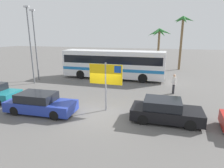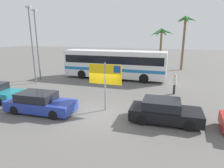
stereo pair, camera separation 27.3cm
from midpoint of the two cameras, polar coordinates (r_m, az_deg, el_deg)
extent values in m
plane|color=#605E5B|center=(12.34, -3.55, -8.97)|extent=(120.00, 120.00, 0.00)
cube|color=white|center=(21.62, 1.08, 6.10)|extent=(11.41, 2.44, 2.90)
cube|color=black|center=(21.55, 1.08, 7.55)|extent=(10.95, 2.46, 0.84)
cube|color=#1E70B7|center=(21.71, 1.07, 4.77)|extent=(11.30, 2.46, 0.32)
cylinder|color=black|center=(22.21, 10.67, 2.86)|extent=(1.00, 0.28, 1.00)
cylinder|color=black|center=(20.09, 9.91, 1.66)|extent=(1.00, 0.28, 1.00)
cylinder|color=black|center=(24.04, -6.34, 3.91)|extent=(1.00, 0.28, 1.00)
cylinder|color=black|center=(22.09, -8.59, 2.89)|extent=(1.00, 0.28, 1.00)
cylinder|color=gray|center=(12.42, -1.42, -0.94)|extent=(0.11, 0.11, 3.20)
cube|color=yellow|center=(12.22, -1.44, 2.90)|extent=(2.20, 0.08, 1.30)
cube|color=#1447A8|center=(11.92, 2.19, 4.41)|extent=(0.44, 0.07, 0.44)
cube|color=black|center=(11.61, 16.29, -8.53)|extent=(4.02, 1.85, 0.64)
cube|color=black|center=(11.39, 15.28, -5.76)|extent=(2.10, 1.68, 0.52)
cylinder|color=black|center=(12.52, 22.01, -8.22)|extent=(0.60, 0.17, 0.60)
cylinder|color=black|center=(11.01, 22.74, -11.47)|extent=(0.60, 0.17, 0.60)
cylinder|color=black|center=(12.49, 10.55, -7.41)|extent=(0.60, 0.17, 0.60)
cylinder|color=black|center=(10.98, 9.57, -10.56)|extent=(0.60, 0.17, 0.60)
cylinder|color=black|center=(16.99, -26.47, -2.77)|extent=(0.61, 0.19, 0.60)
cube|color=#23389E|center=(13.20, -19.90, -5.97)|extent=(4.52, 1.91, 0.64)
cube|color=black|center=(13.17, -21.07, -3.46)|extent=(2.38, 1.68, 0.52)
cylinder|color=black|center=(13.20, -12.91, -6.31)|extent=(0.61, 0.18, 0.60)
cylinder|color=black|center=(11.94, -16.45, -8.85)|extent=(0.61, 0.18, 0.60)
cylinder|color=black|center=(14.65, -22.56, -4.98)|extent=(0.61, 0.18, 0.60)
cylinder|color=black|center=(13.52, -26.59, -7.04)|extent=(0.61, 0.18, 0.60)
cylinder|color=#2D2D33|center=(17.13, 18.42, -1.44)|extent=(0.13, 0.13, 0.83)
cylinder|color=#2D2D33|center=(16.96, 18.61, -1.61)|extent=(0.13, 0.13, 0.83)
cylinder|color=silver|center=(16.86, 18.72, 0.89)|extent=(0.32, 0.32, 0.65)
sphere|color=tan|center=(16.77, 18.84, 2.35)|extent=(0.22, 0.22, 0.22)
cylinder|color=slate|center=(20.89, -22.35, 10.13)|extent=(0.14, 0.14, 7.37)
cube|color=#B2B2B7|center=(21.01, -23.41, 20.44)|extent=(0.56, 0.20, 0.16)
cylinder|color=slate|center=(22.30, -21.04, 10.30)|extent=(0.14, 0.14, 7.24)
cube|color=#B2B2B7|center=(22.39, -21.96, 19.80)|extent=(0.56, 0.20, 0.16)
cylinder|color=brown|center=(29.83, 14.57, 9.85)|extent=(0.32, 0.32, 5.37)
cone|color=#2D7533|center=(29.85, 16.62, 14.67)|extent=(1.94, 0.73, 1.04)
cone|color=#2D7533|center=(30.43, 15.71, 14.43)|extent=(1.28, 1.81, 1.31)
cone|color=#2D7533|center=(30.42, 14.01, 14.56)|extent=(1.45, 1.74, 1.30)
cone|color=#2D7533|center=(29.93, 13.28, 14.68)|extent=(1.90, 0.72, 1.23)
cone|color=#2D7533|center=(29.04, 13.92, 14.78)|extent=(1.35, 1.84, 1.12)
cone|color=#2D7533|center=(29.02, 15.98, 14.87)|extent=(1.54, 1.76, 0.91)
cylinder|color=brown|center=(28.88, 20.78, 10.79)|extent=(0.32, 0.32, 6.93)
cone|color=#2D7533|center=(29.03, 22.84, 17.42)|extent=(1.58, 0.62, 0.88)
cone|color=#2D7533|center=(29.58, 21.85, 17.47)|extent=(0.96, 1.59, 0.86)
cone|color=#2D7533|center=(29.35, 20.38, 17.48)|extent=(1.40, 1.38, 1.00)
cone|color=#2D7533|center=(28.49, 20.27, 17.68)|extent=(1.52, 1.22, 0.93)
cone|color=#2D7533|center=(28.30, 21.88, 17.34)|extent=(0.87, 1.56, 1.12)
camera|label=1|loc=(0.14, -89.46, 0.14)|focal=30.57mm
camera|label=2|loc=(0.14, 90.54, -0.14)|focal=30.57mm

